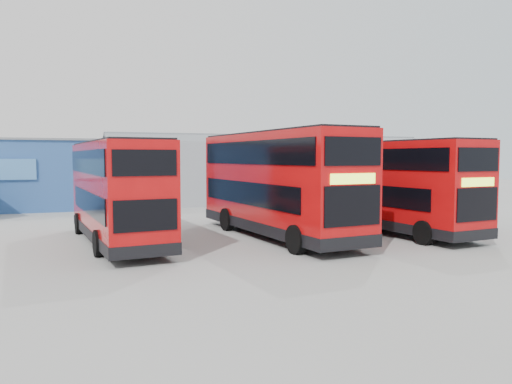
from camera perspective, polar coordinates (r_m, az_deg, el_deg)
name	(u,v)px	position (r m, az deg, el deg)	size (l,w,h in m)	color
ground_plane	(280,233)	(25.17, 2.73, -4.72)	(120.00, 120.00, 0.00)	gray
office_block	(11,174)	(41.16, -26.18, 1.87)	(12.30, 8.32, 5.12)	navy
maintenance_shed	(275,170)	(46.43, 2.24, 2.51)	(30.50, 12.00, 5.89)	#979DA5
double_decker_left	(117,193)	(22.70, -15.62, -0.13)	(3.61, 10.82, 4.49)	#B50A0C
double_decker_centre	(277,185)	(23.71, 2.41, 0.80)	(4.03, 12.04, 5.00)	#B50A0C
double_decker_right	(388,187)	(26.31, 14.89, 0.57)	(3.73, 11.12, 4.62)	#B50A0C
single_decker_blue	(401,197)	(32.21, 16.28, -0.57)	(3.03, 10.06, 2.69)	#0C1638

